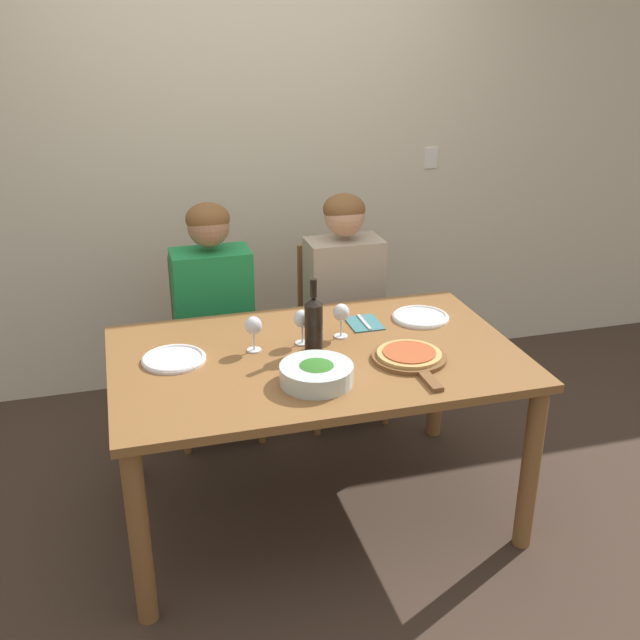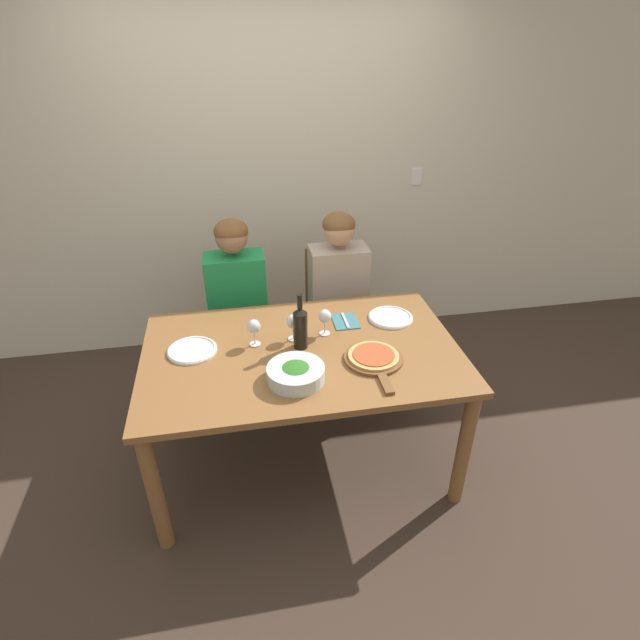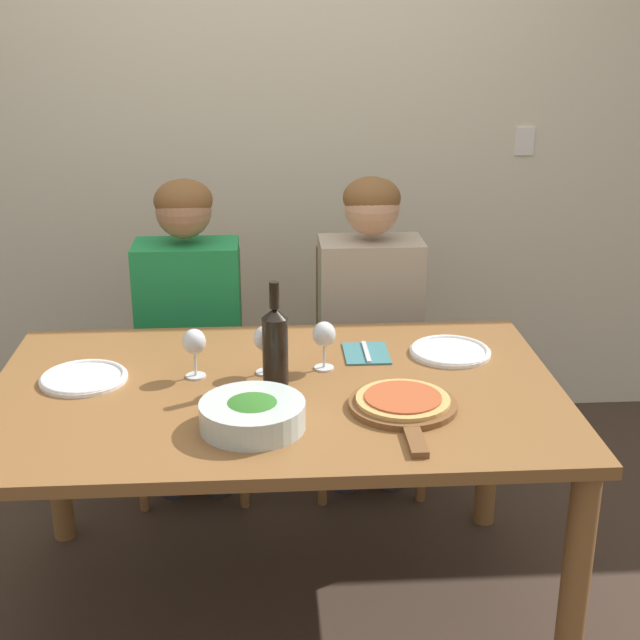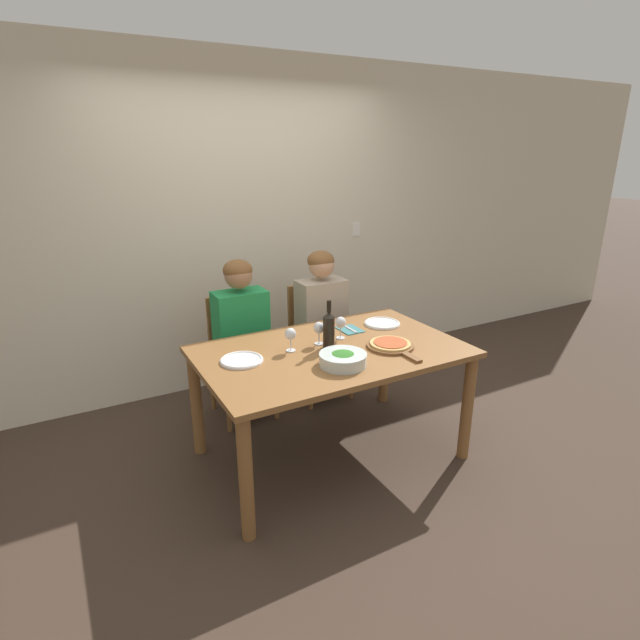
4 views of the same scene
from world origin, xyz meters
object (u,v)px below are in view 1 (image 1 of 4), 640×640
(wine_bottle, at_px, (314,323))
(broccoli_bowl, at_px, (316,374))
(person_man, at_px, (345,289))
(dinner_plate_right, at_px, (421,317))
(person_woman, at_px, (213,302))
(pizza_on_board, at_px, (410,357))
(wine_glass_right, at_px, (341,314))
(chair_right, at_px, (338,324))
(wine_glass_left, at_px, (253,327))
(fork_on_napkin, at_px, (364,323))
(wine_glass_centre, at_px, (302,321))
(chair_left, at_px, (213,338))
(dinner_plate_left, at_px, (174,359))

(wine_bottle, relative_size, broccoli_bowl, 1.12)
(person_man, relative_size, dinner_plate_right, 4.79)
(person_woman, bearing_deg, pizza_on_board, -54.89)
(pizza_on_board, xyz_separation_m, wine_glass_right, (-0.20, 0.29, 0.09))
(chair_right, height_order, dinner_plate_right, chair_right)
(wine_glass_left, bearing_deg, pizza_on_board, -23.86)
(pizza_on_board, bearing_deg, person_woman, 125.11)
(broccoli_bowl, bearing_deg, person_man, 66.97)
(person_woman, xyz_separation_m, pizza_on_board, (0.65, -0.93, 0.05))
(pizza_on_board, height_order, wine_glass_left, wine_glass_left)
(wine_glass_right, bearing_deg, person_man, 71.10)
(wine_glass_left, relative_size, fork_on_napkin, 0.84)
(person_man, height_order, wine_glass_right, person_man)
(wine_bottle, relative_size, wine_glass_centre, 2.06)
(wine_bottle, xyz_separation_m, dinner_plate_right, (0.55, 0.19, -0.11))
(chair_left, bearing_deg, person_woman, -90.00)
(wine_bottle, relative_size, wine_glass_right, 2.06)
(chair_right, height_order, fork_on_napkin, chair_right)
(person_man, distance_m, pizza_on_board, 0.93)
(chair_left, relative_size, person_man, 0.75)
(chair_right, height_order, person_woman, person_woman)
(wine_bottle, bearing_deg, chair_right, 66.75)
(pizza_on_board, height_order, fork_on_napkin, pizza_on_board)
(broccoli_bowl, height_order, pizza_on_board, broccoli_bowl)
(person_woman, bearing_deg, wine_glass_right, -54.30)
(person_man, bearing_deg, dinner_plate_right, -70.91)
(chair_left, height_order, chair_right, same)
(chair_right, relative_size, wine_glass_centre, 6.08)
(person_man, distance_m, wine_glass_centre, 0.78)
(chair_left, relative_size, wine_glass_centre, 6.08)
(dinner_plate_left, bearing_deg, dinner_plate_right, 6.96)
(person_man, height_order, wine_glass_centre, person_man)
(chair_right, height_order, person_man, person_man)
(person_man, xyz_separation_m, pizza_on_board, (-0.02, -0.93, 0.05))
(wine_bottle, bearing_deg, fork_on_napkin, 35.74)
(wine_bottle, xyz_separation_m, broccoli_bowl, (-0.07, -0.28, -0.09))
(wine_glass_left, height_order, fork_on_napkin, wine_glass_left)
(chair_right, bearing_deg, wine_glass_right, -106.25)
(chair_right, distance_m, fork_on_napkin, 0.70)
(fork_on_napkin, bearing_deg, dinner_plate_right, -2.96)
(chair_right, xyz_separation_m, broccoli_bowl, (-0.43, -1.13, 0.31))
(person_woman, bearing_deg, chair_right, 9.32)
(person_woman, xyz_separation_m, wine_bottle, (0.31, -0.74, 0.16))
(person_woman, distance_m, dinner_plate_right, 1.02)
(wine_bottle, relative_size, fork_on_napkin, 1.73)
(person_man, height_order, broccoli_bowl, person_man)
(chair_left, height_order, broccoli_bowl, chair_left)
(person_man, bearing_deg, wine_glass_left, -131.80)
(person_man, relative_size, wine_glass_right, 8.12)
(wine_bottle, height_order, dinner_plate_right, wine_bottle)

